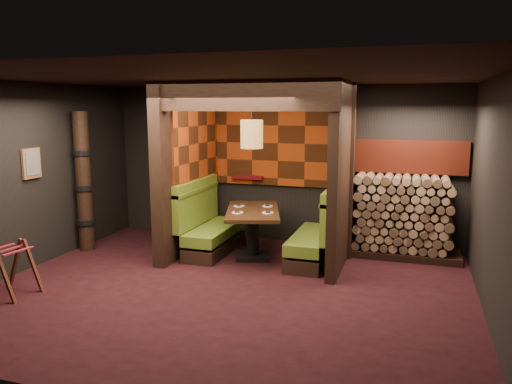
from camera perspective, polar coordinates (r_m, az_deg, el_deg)
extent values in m
cube|color=black|center=(6.96, -3.34, -11.21)|extent=(6.50, 5.50, 0.02)
cube|color=black|center=(6.51, -3.60, 13.10)|extent=(6.50, 5.50, 0.02)
cube|color=black|center=(9.19, 2.79, 3.16)|extent=(6.50, 0.02, 2.85)
cube|color=black|center=(4.19, -17.33, -5.24)|extent=(6.50, 0.02, 2.85)
cube|color=black|center=(8.33, -24.87, 1.59)|extent=(0.02, 5.50, 2.85)
cube|color=black|center=(6.21, 25.84, -0.99)|extent=(0.02, 5.50, 2.85)
cube|color=black|center=(8.62, -7.87, 2.64)|extent=(0.20, 2.20, 2.85)
cube|color=black|center=(7.90, 9.92, 1.95)|extent=(0.15, 2.10, 2.85)
cube|color=black|center=(7.17, -1.69, 10.97)|extent=(2.85, 0.18, 0.44)
cube|color=#97320C|center=(9.11, 2.58, 5.60)|extent=(2.40, 0.06, 1.55)
cube|color=#97320C|center=(8.68, -6.71, 5.54)|extent=(0.04, 1.85, 1.45)
cube|color=#580A12|center=(9.29, -0.98, 1.72)|extent=(0.60, 0.12, 0.07)
cube|color=black|center=(8.68, -4.70, -6.12)|extent=(0.55, 1.60, 0.22)
cube|color=#526D1F|center=(8.61, -4.72, -4.52)|extent=(0.55, 1.60, 0.18)
cube|color=#506724|center=(8.66, -6.81, -1.83)|extent=(0.12, 1.60, 0.78)
cube|color=#526D1F|center=(8.60, -6.85, 0.46)|extent=(0.15, 1.60, 0.06)
cube|color=black|center=(8.20, 6.29, -7.08)|extent=(0.55, 1.60, 0.22)
cube|color=#526D1F|center=(8.14, 6.33, -5.40)|extent=(0.55, 1.60, 0.18)
cube|color=#506724|center=(7.99, 8.74, -2.86)|extent=(0.12, 1.60, 0.78)
cube|color=#526D1F|center=(7.92, 8.80, -0.38)|extent=(0.15, 1.60, 0.06)
cube|color=black|center=(8.35, -0.36, -7.29)|extent=(0.69, 0.69, 0.06)
cylinder|color=black|center=(8.25, -0.36, -4.99)|extent=(0.20, 0.20, 0.75)
cube|color=#3A2312|center=(8.16, -0.37, -2.23)|extent=(1.26, 1.72, 0.06)
cylinder|color=white|center=(7.90, -2.15, -2.37)|extent=(0.18, 0.18, 0.01)
cube|color=black|center=(7.90, -2.15, -2.25)|extent=(0.10, 0.13, 0.02)
cylinder|color=white|center=(7.90, 1.36, -2.37)|extent=(0.18, 0.18, 0.01)
cube|color=black|center=(7.89, 1.36, -2.26)|extent=(0.10, 0.13, 0.02)
cylinder|color=white|center=(8.42, -1.99, -1.62)|extent=(0.18, 0.18, 0.01)
cube|color=black|center=(8.42, -1.99, -1.51)|extent=(0.10, 0.13, 0.02)
cylinder|color=white|center=(8.41, 1.31, -1.62)|extent=(0.18, 0.18, 0.01)
cube|color=black|center=(8.41, 1.31, -1.51)|extent=(0.10, 0.13, 0.02)
cylinder|color=olive|center=(7.95, -0.49, 6.63)|extent=(0.36, 0.36, 0.45)
sphere|color=#FFC672|center=(7.95, -0.49, 6.63)|extent=(0.18, 0.18, 0.18)
cylinder|color=black|center=(7.94, -0.49, 10.35)|extent=(0.02, 0.02, 0.58)
cube|color=brown|center=(8.35, -24.30, 3.00)|extent=(0.04, 0.36, 0.46)
cube|color=#3F3F3F|center=(8.34, -24.17, 2.99)|extent=(0.01, 0.27, 0.36)
cube|color=#3F1B10|center=(7.20, -26.74, -8.66)|extent=(0.34, 0.08, 0.75)
cube|color=#3F1B10|center=(7.73, -25.82, -7.37)|extent=(0.34, 0.08, 0.75)
cube|color=#3F1B10|center=(7.47, -24.07, -7.82)|extent=(0.34, 0.08, 0.75)
cube|color=maroon|center=(7.39, -26.43, -5.90)|extent=(0.10, 0.47, 0.01)
cube|color=maroon|center=(7.25, -25.54, -6.11)|extent=(0.10, 0.47, 0.01)
cylinder|color=black|center=(9.06, -19.10, 1.11)|extent=(0.26, 0.26, 2.40)
cylinder|color=black|center=(9.19, -18.86, -3.21)|extent=(0.31, 0.31, 0.09)
cylinder|color=black|center=(9.08, -19.07, 0.48)|extent=(0.31, 0.31, 0.09)
cylinder|color=black|center=(9.01, -19.28, 4.25)|extent=(0.31, 0.31, 0.09)
cube|color=black|center=(8.74, 16.71, -6.72)|extent=(1.73, 0.70, 0.12)
cube|color=brown|center=(8.58, 16.93, -2.35)|extent=(1.73, 0.70, 1.24)
cube|color=maroon|center=(8.77, 17.26, 3.85)|extent=(1.83, 0.10, 0.56)
cube|color=black|center=(8.14, 10.81, 2.15)|extent=(0.08, 0.08, 2.85)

